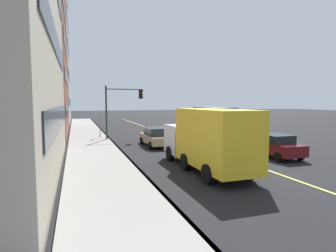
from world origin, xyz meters
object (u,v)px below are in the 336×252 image
at_px(car_maroon, 275,145).
at_px(traffic_light_mast, 121,103).
at_px(pedestrian_with_backpack, 192,137).
at_px(car_tan, 157,136).
at_px(street_sign_post, 100,123).
at_px(truck_blue, 218,122).
at_px(truck_yellow, 208,139).

relative_size(car_maroon, traffic_light_mast, 0.77).
bearing_deg(pedestrian_with_backpack, car_tan, 45.22).
bearing_deg(car_maroon, street_sign_post, 38.41).
xyz_separation_m(truck_blue, traffic_light_mast, (2.48, 9.06, 1.90)).
relative_size(truck_blue, truck_yellow, 0.97).
relative_size(truck_blue, traffic_light_mast, 1.44).
bearing_deg(traffic_light_mast, car_maroon, -144.37).
bearing_deg(traffic_light_mast, car_tan, -154.04).
distance_m(car_tan, pedestrian_with_backpack, 3.11).
bearing_deg(car_tan, car_maroon, -139.17).
height_order(car_maroon, truck_blue, truck_blue).
relative_size(car_maroon, pedestrian_with_backpack, 2.51).
relative_size(truck_blue, pedestrian_with_backpack, 4.70).
relative_size(car_tan, truck_yellow, 0.59).
xyz_separation_m(truck_yellow, traffic_light_mast, (13.57, 2.41, 1.83)).
bearing_deg(street_sign_post, truck_yellow, -163.73).
relative_size(car_tan, pedestrian_with_backpack, 2.89).
distance_m(car_maroon, truck_blue, 9.23).
bearing_deg(pedestrian_with_backpack, traffic_light_mast, 33.27).
distance_m(truck_blue, street_sign_post, 11.65).
bearing_deg(car_tan, pedestrian_with_backpack, -134.78).
bearing_deg(truck_yellow, car_tan, 1.25).
bearing_deg(truck_blue, car_maroon, 175.53).
bearing_deg(truck_blue, car_tan, 106.77).
relative_size(truck_yellow, street_sign_post, 2.93).
distance_m(car_tan, traffic_light_mast, 5.77).
xyz_separation_m(pedestrian_with_backpack, traffic_light_mast, (6.73, 4.42, 2.65)).
bearing_deg(traffic_light_mast, truck_blue, -105.31).
height_order(car_maroon, truck_yellow, truck_yellow).
bearing_deg(car_maroon, truck_yellow, 108.01).
xyz_separation_m(car_maroon, traffic_light_mast, (11.64, 8.35, 2.78)).
xyz_separation_m(car_maroon, street_sign_post, (12.98, 10.29, 0.77)).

